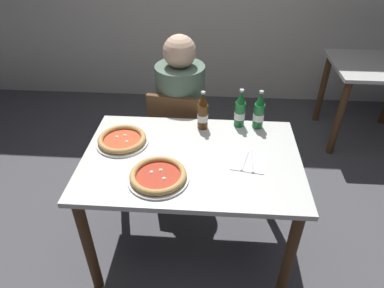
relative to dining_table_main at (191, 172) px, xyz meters
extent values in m
plane|color=#4C4C51|center=(0.00, 0.00, -0.64)|extent=(8.00, 8.00, 0.00)
cube|color=silver|center=(0.00, 0.00, 0.10)|extent=(1.20, 0.80, 0.03)
cylinder|color=brown|center=(-0.54, -0.34, -0.28)|extent=(0.06, 0.06, 0.72)
cylinder|color=brown|center=(0.54, -0.34, -0.28)|extent=(0.06, 0.06, 0.72)
cylinder|color=brown|center=(-0.54, 0.34, -0.28)|extent=(0.06, 0.06, 0.72)
cylinder|color=brown|center=(0.54, 0.34, -0.28)|extent=(0.06, 0.06, 0.72)
cube|color=brown|center=(-0.12, 0.68, -0.21)|extent=(0.45, 0.45, 0.04)
cube|color=brown|center=(-0.15, 0.50, 0.01)|extent=(0.38, 0.09, 0.40)
cylinder|color=brown|center=(0.07, 0.82, -0.43)|extent=(0.04, 0.04, 0.41)
cylinder|color=brown|center=(-0.27, 0.87, -0.43)|extent=(0.04, 0.04, 0.41)
cylinder|color=brown|center=(0.02, 0.49, -0.43)|extent=(0.04, 0.04, 0.41)
cylinder|color=brown|center=(-0.32, 0.54, -0.43)|extent=(0.04, 0.04, 0.41)
cube|color=#2D3342|center=(-0.12, 0.66, -0.41)|extent=(0.32, 0.28, 0.45)
cylinder|color=slate|center=(-0.12, 0.66, 0.09)|extent=(0.34, 0.34, 0.55)
sphere|color=beige|center=(-0.12, 0.66, 0.46)|extent=(0.22, 0.22, 0.22)
cube|color=silver|center=(1.54, 1.41, 0.10)|extent=(0.80, 0.70, 0.03)
cylinder|color=brown|center=(1.20, 1.12, -0.28)|extent=(0.06, 0.06, 0.72)
cylinder|color=brown|center=(1.20, 1.70, -0.28)|extent=(0.06, 0.06, 0.72)
cylinder|color=white|center=(-0.15, -0.20, 0.12)|extent=(0.31, 0.31, 0.01)
cylinder|color=#AD2D19|center=(-0.15, -0.20, 0.13)|extent=(0.22, 0.22, 0.01)
torus|color=tan|center=(-0.15, -0.20, 0.14)|extent=(0.29, 0.29, 0.03)
sphere|color=silver|center=(-0.19, -0.17, 0.13)|extent=(0.02, 0.02, 0.02)
sphere|color=silver|center=(-0.12, -0.22, 0.13)|extent=(0.02, 0.02, 0.02)
sphere|color=silver|center=(-0.15, -0.15, 0.13)|extent=(0.02, 0.02, 0.02)
cylinder|color=white|center=(-0.41, 0.10, 0.12)|extent=(0.30, 0.30, 0.01)
cylinder|color=#CC4723|center=(-0.41, 0.10, 0.13)|extent=(0.22, 0.22, 0.01)
torus|color=tan|center=(-0.41, 0.10, 0.14)|extent=(0.28, 0.28, 0.03)
sphere|color=silver|center=(-0.45, 0.13, 0.13)|extent=(0.02, 0.02, 0.02)
sphere|color=silver|center=(-0.38, 0.09, 0.13)|extent=(0.02, 0.02, 0.02)
sphere|color=silver|center=(-0.40, 0.15, 0.13)|extent=(0.02, 0.02, 0.02)
cylinder|color=#196B2D|center=(0.27, 0.34, 0.19)|extent=(0.06, 0.06, 0.16)
cone|color=#196B2D|center=(0.27, 0.34, 0.31)|extent=(0.05, 0.05, 0.07)
cylinder|color=#B7B7BC|center=(0.27, 0.34, 0.36)|extent=(0.03, 0.03, 0.01)
cylinder|color=white|center=(0.27, 0.34, 0.19)|extent=(0.07, 0.07, 0.04)
cylinder|color=#196B2D|center=(0.39, 0.33, 0.19)|extent=(0.06, 0.06, 0.16)
cone|color=#196B2D|center=(0.39, 0.33, 0.31)|extent=(0.05, 0.05, 0.07)
cylinder|color=#B7B7BC|center=(0.39, 0.33, 0.36)|extent=(0.03, 0.03, 0.01)
cylinder|color=white|center=(0.39, 0.33, 0.19)|extent=(0.07, 0.07, 0.04)
cylinder|color=#512D0F|center=(0.05, 0.30, 0.19)|extent=(0.06, 0.06, 0.16)
cone|color=#512D0F|center=(0.05, 0.30, 0.31)|extent=(0.05, 0.05, 0.07)
cylinder|color=#B7B7BC|center=(0.05, 0.30, 0.36)|extent=(0.03, 0.03, 0.01)
cylinder|color=white|center=(0.05, 0.30, 0.19)|extent=(0.07, 0.07, 0.04)
cube|color=white|center=(0.31, -0.02, 0.12)|extent=(0.21, 0.21, 0.00)
cube|color=silver|center=(0.33, -0.02, 0.12)|extent=(0.02, 0.19, 0.00)
cube|color=silver|center=(0.29, -0.02, 0.12)|extent=(0.06, 0.17, 0.00)
camera|label=1|loc=(0.11, -1.48, 1.27)|focal=31.88mm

